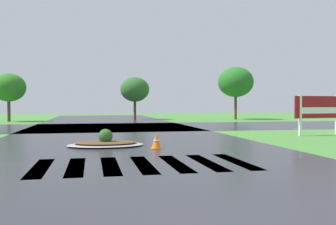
# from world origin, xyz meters

# --- Properties ---
(asphalt_roadway) EXTENTS (11.54, 80.00, 0.01)m
(asphalt_roadway) POSITION_xyz_m (0.00, 10.00, 0.00)
(asphalt_roadway) COLOR #2B2B30
(asphalt_roadway) RESTS_ON ground
(asphalt_cross_road) EXTENTS (90.00, 10.39, 0.01)m
(asphalt_cross_road) POSITION_xyz_m (0.00, 22.51, 0.00)
(asphalt_cross_road) COLOR #2B2B30
(asphalt_cross_road) RESTS_ON ground
(crosswalk_stripes) EXTENTS (5.85, 3.10, 0.01)m
(crosswalk_stripes) POSITION_xyz_m (-0.00, 5.80, 0.00)
(crosswalk_stripes) COLOR white
(crosswalk_stripes) RESTS_ON ground
(estate_billboard) EXTENTS (3.07, 0.49, 2.13)m
(estate_billboard) POSITION_xyz_m (10.45, 13.41, 1.40)
(estate_billboard) COLOR white
(estate_billboard) RESTS_ON ground
(median_island) EXTENTS (2.97, 1.91, 0.68)m
(median_island) POSITION_xyz_m (-0.86, 10.44, 0.14)
(median_island) COLOR #9E9B93
(median_island) RESTS_ON ground
(traffic_cone) EXTENTS (0.36, 0.36, 0.57)m
(traffic_cone) POSITION_xyz_m (0.95, 9.21, 0.27)
(traffic_cone) COLOR orange
(traffic_cone) RESTS_ON ground
(background_treeline) EXTENTS (39.17, 5.44, 5.63)m
(background_treeline) POSITION_xyz_m (-2.36, 33.65, 3.45)
(background_treeline) COLOR #4C3823
(background_treeline) RESTS_ON ground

